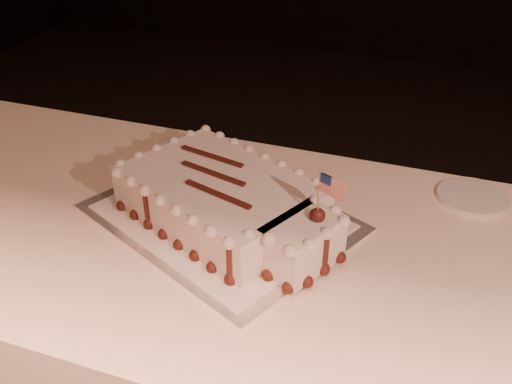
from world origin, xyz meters
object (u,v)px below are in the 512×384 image
(cake_board, at_px, (221,218))
(banquet_table, at_px, (259,364))
(side_plate, at_px, (472,197))
(sheet_cake, at_px, (229,202))

(cake_board, bearing_deg, banquet_table, 4.52)
(side_plate, bearing_deg, banquet_table, -143.33)
(banquet_table, distance_m, sheet_cake, 0.44)
(cake_board, relative_size, sheet_cake, 1.01)
(banquet_table, height_order, cake_board, cake_board)
(cake_board, distance_m, side_plate, 0.57)
(banquet_table, xyz_separation_m, cake_board, (-0.10, 0.04, 0.38))
(side_plate, bearing_deg, sheet_cake, -150.23)
(banquet_table, relative_size, side_plate, 15.30)
(banquet_table, xyz_separation_m, side_plate, (0.40, 0.30, 0.38))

